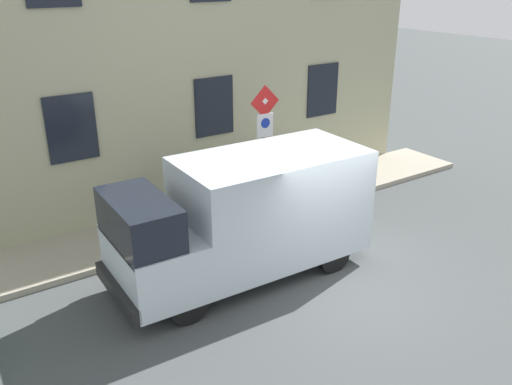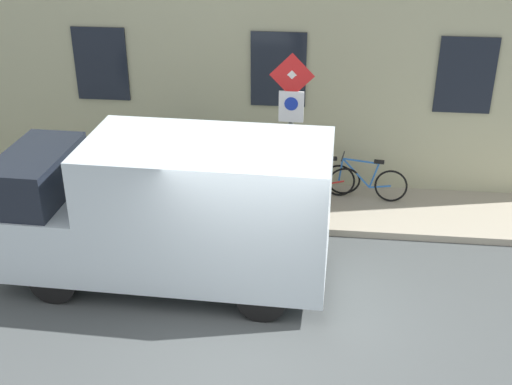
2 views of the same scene
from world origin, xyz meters
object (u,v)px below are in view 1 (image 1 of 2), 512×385
object	(u,v)px
delivery_van	(247,215)
litter_bin	(238,203)
sign_post_stacked	(264,133)
bicycle_black	(225,190)
bicycle_blue	(282,176)
pedestrian	(176,189)
bicycle_red	(255,182)

from	to	relation	value
delivery_van	litter_bin	distance (m)	2.44
sign_post_stacked	bicycle_black	bearing A→B (deg)	19.22
bicycle_blue	sign_post_stacked	bearing A→B (deg)	46.96
bicycle_blue	bicycle_black	distance (m)	1.87
pedestrian	sign_post_stacked	bearing A→B (deg)	-170.02
bicycle_black	pedestrian	size ratio (longest dim) A/B	1.00
sign_post_stacked	bicycle_blue	xyz separation A→B (m)	(1.19, -1.46, -1.76)
delivery_van	bicycle_red	xyz separation A→B (m)	(3.10, -2.28, -0.82)
sign_post_stacked	bicycle_red	xyz separation A→B (m)	(1.19, -0.52, -1.76)
sign_post_stacked	delivery_van	bearing A→B (deg)	137.45
bicycle_black	litter_bin	size ratio (longest dim) A/B	1.91
litter_bin	bicycle_blue	bearing A→B (deg)	-63.81
bicycle_black	sign_post_stacked	bearing A→B (deg)	114.95
bicycle_blue	bicycle_black	xyz separation A→B (m)	(-0.00, 1.87, 0.00)
sign_post_stacked	bicycle_blue	size ratio (longest dim) A/B	1.84
bicycle_black	bicycle_blue	bearing A→B (deg)	-174.27
bicycle_blue	pedestrian	xyz separation A→B (m)	(-0.46, 3.50, 0.56)
bicycle_blue	bicycle_red	size ratio (longest dim) A/B	1.00
sign_post_stacked	litter_bin	distance (m)	1.82
sign_post_stacked	pedestrian	distance (m)	2.48
bicycle_blue	pedestrian	distance (m)	3.57
bicycle_red	pedestrian	distance (m)	2.66
bicycle_blue	bicycle_black	bearing A→B (deg)	7.80
bicycle_red	litter_bin	world-z (taller)	litter_bin
sign_post_stacked	bicycle_red	distance (m)	2.18
bicycle_red	sign_post_stacked	bearing A→B (deg)	60.98
delivery_van	bicycle_black	xyz separation A→B (m)	(3.10, -1.34, -0.82)
delivery_van	bicycle_blue	world-z (taller)	delivery_van
sign_post_stacked	pedestrian	bearing A→B (deg)	70.48
bicycle_red	pedestrian	size ratio (longest dim) A/B	1.00
pedestrian	delivery_van	bearing A→B (deg)	125.62
bicycle_blue	bicycle_red	bearing A→B (deg)	7.89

